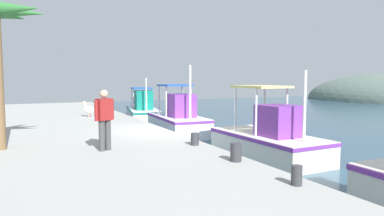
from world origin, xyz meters
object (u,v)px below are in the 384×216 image
mooring_bollard_nearest (96,104)px  mooring_bollard_third (236,152)px  pelican (88,109)px  fisherman_standing (104,117)px  mooring_bollard_second (195,139)px  fishing_boat_second (178,120)px  mooring_bollard_fourth (297,175)px  fishing_boat_third (269,139)px  fishing_boat_nearest (143,110)px

mooring_bollard_nearest → mooring_bollard_third: mooring_bollard_third is taller
pelican → mooring_bollard_nearest: (-6.97, 1.63, -0.20)m
fisherman_standing → mooring_bollard_second: bearing=81.2°
mooring_bollard_third → mooring_bollard_nearest: bearing=180.0°
mooring_bollard_third → fishing_boat_second: bearing=165.3°
fishing_boat_second → mooring_bollard_third: fishing_boat_second is taller
pelican → fisherman_standing: fisherman_standing is taller
fisherman_standing → mooring_bollard_fourth: bearing=28.8°
fishing_boat_second → mooring_bollard_fourth: fishing_boat_second is taller
mooring_bollard_nearest → mooring_bollard_second: mooring_bollard_nearest is taller
pelican → mooring_bollard_fourth: (13.57, 1.63, -0.21)m
fishing_boat_third → mooring_bollard_second: (0.48, -3.15, 0.33)m
fishing_boat_third → mooring_bollard_nearest: size_ratio=11.69×
fishing_boat_nearest → pelican: 6.45m
fisherman_standing → mooring_bollard_nearest: size_ratio=4.22×
fishing_boat_third → mooring_bollard_second: bearing=-81.4°
mooring_bollard_nearest → mooring_bollard_second: size_ratio=1.08×
mooring_bollard_second → fishing_boat_second: bearing=160.7°
mooring_bollard_third → mooring_bollard_fourth: 2.04m
mooring_bollard_second → mooring_bollard_third: 2.23m
mooring_bollard_second → mooring_bollard_fourth: (4.27, 0.00, 0.00)m
fishing_boat_second → mooring_bollard_second: bearing=-19.3°
fishing_boat_nearest → mooring_bollard_nearest: (-2.31, -2.79, 0.37)m
mooring_bollard_second → fisherman_standing: bearing=-98.8°
fishing_boat_nearest → pelican: bearing=-43.5°
mooring_bollard_nearest → mooring_bollard_fourth: 20.54m
mooring_bollard_nearest → mooring_bollard_fourth: mooring_bollard_nearest is taller
mooring_bollard_nearest → mooring_bollard_third: 18.49m
fishing_boat_third → mooring_bollard_fourth: (4.75, -3.15, 0.34)m
fisherman_standing → mooring_bollard_third: 3.74m
fishing_boat_second → fisherman_standing: fishing_boat_second is taller
mooring_bollard_nearest → mooring_bollard_third: (18.49, -0.00, 0.02)m
mooring_bollard_third → mooring_bollard_second: bearing=180.0°
pelican → mooring_bollard_second: (9.29, 1.63, -0.21)m
fisherman_standing → mooring_bollard_nearest: fisherman_standing is taller
pelican → mooring_bollard_nearest: size_ratio=2.19×
fisherman_standing → fishing_boat_nearest: bearing=158.4°
fishing_boat_third → mooring_bollard_second: fishing_boat_third is taller
fishing_boat_nearest → mooring_bollard_third: size_ratio=14.14×
fishing_boat_third → fisherman_standing: fishing_boat_third is taller
fishing_boat_third → mooring_bollard_third: fishing_boat_third is taller
mooring_bollard_second → mooring_bollard_third: mooring_bollard_third is taller
fishing_boat_third → fisherman_standing: 5.82m
fishing_boat_second → fisherman_standing: bearing=-38.0°
mooring_bollard_second → mooring_bollard_fourth: bearing=0.0°
pelican → mooring_bollard_nearest: 7.16m
fishing_boat_nearest → fishing_boat_third: 13.48m
fishing_boat_second → mooring_bollard_nearest: size_ratio=12.24×
fishing_boat_third → fishing_boat_nearest: bearing=-178.5°
fishing_boat_nearest → pelican: fishing_boat_nearest is taller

